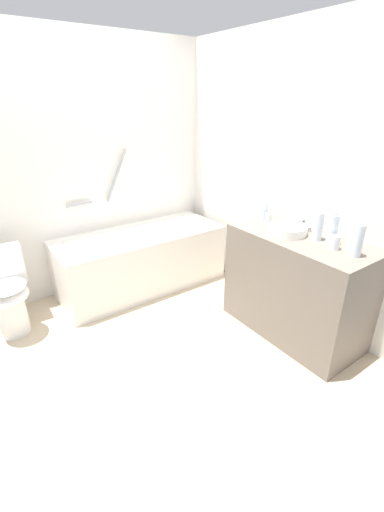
{
  "coord_description": "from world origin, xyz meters",
  "views": [
    {
      "loc": [
        -0.86,
        -1.9,
        1.8
      ],
      "look_at": [
        0.68,
        0.26,
        0.59
      ],
      "focal_mm": 24.18,
      "sensor_mm": 36.0,
      "label": 1
    }
  ],
  "objects": [
    {
      "name": "water_bottle_0",
      "position": [
        1.26,
        -0.5,
        0.96
      ],
      "size": [
        0.07,
        0.07,
        0.23
      ],
      "color": "silver",
      "rests_on": "vanity_counter"
    },
    {
      "name": "water_bottle_3",
      "position": [
        1.27,
        0.03,
        0.94
      ],
      "size": [
        0.07,
        0.07,
        0.2
      ],
      "color": "silver",
      "rests_on": "vanity_counter"
    },
    {
      "name": "vanity_counter",
      "position": [
        1.23,
        -0.41,
        0.43
      ],
      "size": [
        0.55,
        1.11,
        0.85
      ],
      "primitive_type": "cube",
      "color": "#6B6056",
      "rests_on": "ground_plane"
    },
    {
      "name": "wall_back_tiled",
      "position": [
        0.0,
        1.4,
        1.18
      ],
      "size": [
        3.4,
        0.1,
        2.36
      ],
      "primitive_type": "cube",
      "color": "silver",
      "rests_on": "ground_plane"
    },
    {
      "name": "water_bottle_1",
      "position": [
        1.27,
        -0.61,
        0.96
      ],
      "size": [
        0.07,
        0.07,
        0.23
      ],
      "color": "silver",
      "rests_on": "vanity_counter"
    },
    {
      "name": "sink_basin",
      "position": [
        1.18,
        -0.3,
        0.89
      ],
      "size": [
        0.29,
        0.29,
        0.07
      ],
      "primitive_type": "cylinder",
      "color": "white",
      "rests_on": "vanity_counter"
    },
    {
      "name": "ground_plane",
      "position": [
        0.0,
        0.0,
        0.0
      ],
      "size": [
        4.0,
        4.0,
        0.0
      ],
      "primitive_type": "plane",
      "color": "#C1AD8E"
    },
    {
      "name": "bathtub",
      "position": [
        0.57,
        1.01,
        0.31
      ],
      "size": [
        1.67,
        0.67,
        1.36
      ],
      "color": "white",
      "rests_on": "ground_plane"
    },
    {
      "name": "sink_faucet",
      "position": [
        1.35,
        -0.3,
        0.89
      ],
      "size": [
        0.13,
        0.15,
        0.09
      ],
      "color": "#A2A2A7",
      "rests_on": "vanity_counter"
    },
    {
      "name": "drinking_glass_2",
      "position": [
        1.21,
        -0.68,
        0.9
      ],
      "size": [
        0.07,
        0.07,
        0.1
      ],
      "primitive_type": "cylinder",
      "color": "white",
      "rests_on": "vanity_counter"
    },
    {
      "name": "wall_right_mirror",
      "position": [
        1.55,
        0.0,
        1.18
      ],
      "size": [
        0.1,
        3.1,
        2.36
      ],
      "primitive_type": "cube",
      "color": "silver",
      "rests_on": "ground_plane"
    },
    {
      "name": "drinking_glass_0",
      "position": [
        1.3,
        -0.76,
        0.9
      ],
      "size": [
        0.07,
        0.07,
        0.1
      ],
      "primitive_type": "cylinder",
      "color": "white",
      "rests_on": "vanity_counter"
    },
    {
      "name": "water_bottle_2",
      "position": [
        1.22,
        -0.83,
        0.97
      ],
      "size": [
        0.07,
        0.07,
        0.24
      ],
      "color": "silver",
      "rests_on": "vanity_counter"
    },
    {
      "name": "toilet",
      "position": [
        -0.69,
        0.96,
        0.37
      ],
      "size": [
        0.38,
        0.51,
        0.71
      ],
      "rotation": [
        0.0,
        0.0,
        -1.62
      ],
      "color": "white",
      "rests_on": "ground_plane"
    },
    {
      "name": "drinking_glass_1",
      "position": [
        1.24,
        -0.05,
        0.9
      ],
      "size": [
        0.06,
        0.06,
        0.09
      ],
      "primitive_type": "cylinder",
      "color": "white",
      "rests_on": "vanity_counter"
    }
  ]
}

